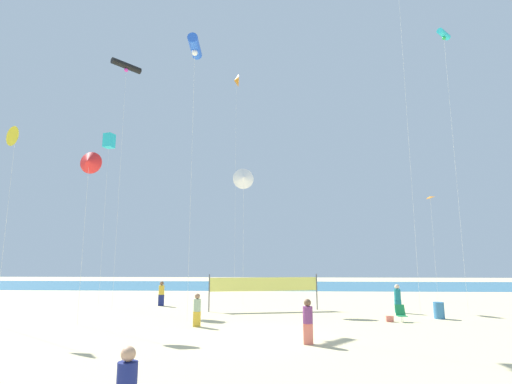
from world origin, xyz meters
The scene contains 20 objects.
ground_plane centered at (0.00, 0.00, 0.00)m, with size 120.00×120.00×0.00m, color beige.
ocean_band centered at (0.00, 35.55, 0.00)m, with size 120.00×20.00×0.01m, color teal.
beachgoer_sage_shirt centered at (-3.24, 2.35, 0.88)m, with size 0.38×0.38×1.64m.
beachgoer_mustard_shirt centered at (-7.70, 11.34, 0.95)m, with size 0.41×0.41×1.78m.
beachgoer_plum_shirt centered at (2.09, -1.65, 0.95)m, with size 0.41×0.41×1.77m.
beachgoer_teal_shirt centered at (8.65, 8.25, 0.95)m, with size 0.41×0.41×1.79m.
folding_beach_chair centered at (7.69, 4.56, 0.47)m, with size 0.52×0.65×0.89m.
trash_barrel centered at (10.23, 5.74, 0.47)m, with size 0.59×0.59×0.93m, color teal.
volleyball_net centered at (0.01, 8.93, 1.63)m, with size 7.30×1.54×2.40m.
beach_handbag centered at (7.04, 4.45, 0.16)m, with size 0.39×0.20×0.32m, color #EA7260.
kite_violet_diamond centered at (9.06, 5.41, 19.93)m, with size 0.57×0.57×21.70m.
kite_white_delta centered at (-1.54, 10.33, 9.37)m, with size 1.63×0.76×10.16m.
kite_orange_delta centered at (-3.06, 19.22, 21.39)m, with size 0.63×1.31×22.07m.
kite_black_tube centered at (-10.58, 9.39, 18.06)m, with size 1.88×2.13×18.36m.
kite_orange_diamond centered at (13.95, 15.35, 8.50)m, with size 0.71×0.70×8.75m.
kite_cyan_tube centered at (13.25, 8.74, 19.55)m, with size 1.28×1.26×19.89m.
kite_blue_tube centered at (-4.15, 4.19, 16.50)m, with size 0.76×2.16×16.86m.
kite_yellow_delta centered at (-13.75, 2.21, 10.15)m, with size 1.19×0.78×10.74m.
kite_red_delta centered at (-9.57, 2.55, 8.75)m, with size 1.27×0.52×9.39m.
kite_cyan_box centered at (-12.54, 11.61, 12.81)m, with size 0.88×0.88×13.40m.
Camera 1 is at (0.80, -18.37, 3.34)m, focal length 27.65 mm.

